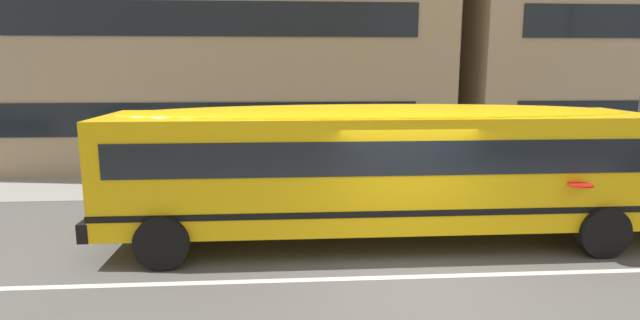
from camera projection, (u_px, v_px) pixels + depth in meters
ground_plane at (415, 277)px, 8.77m from camera, size 400.00×400.00×0.00m
sidewalk_far at (357, 184)px, 15.76m from camera, size 120.00×3.00×0.01m
lane_centreline at (415, 277)px, 8.77m from camera, size 110.00×0.16×0.01m
school_bus at (390, 161)px, 10.35m from camera, size 12.76×3.01×2.85m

